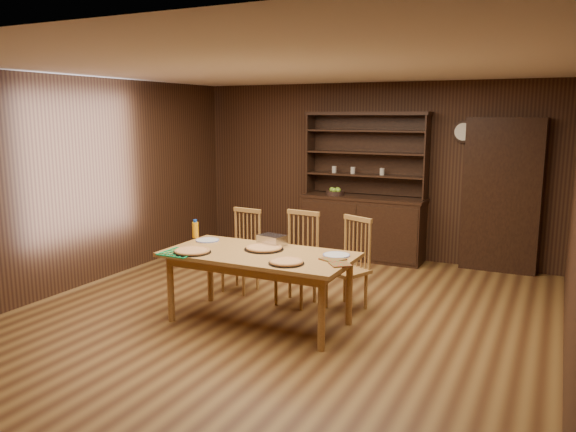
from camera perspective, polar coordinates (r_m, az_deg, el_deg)
The scene contains 20 objects.
floor at distance 6.14m, azimuth -0.82°, elevation -10.10°, with size 6.00×6.00×0.00m, color brown.
room_shell at distance 5.78m, azimuth -0.87°, elevation 4.72°, with size 6.00×6.00×6.00m.
china_hutch at distance 8.44m, azimuth 7.64°, elevation -0.32°, with size 1.84×0.52×2.17m.
doorway at distance 8.13m, azimuth 20.86°, elevation 1.93°, with size 1.00×0.18×2.10m, color black.
wall_clock at distance 8.18m, azimuth 17.41°, elevation 8.17°, with size 0.30×0.05×0.30m.
dining_table at distance 5.75m, azimuth -2.97°, elevation -4.51°, with size 1.93×0.96×0.75m.
chair_left at distance 6.90m, azimuth -4.57°, elevation -3.20°, with size 0.44×0.43×1.00m.
chair_center at distance 6.41m, azimuth 1.11°, elevation -3.95°, with size 0.47×0.45×1.06m.
chair_right at distance 6.29m, azimuth 6.44°, elevation -4.48°, with size 0.54×0.53×1.02m.
pizza_left at distance 5.80m, azimuth -9.70°, elevation -3.54°, with size 0.38×0.38×0.04m.
pizza_right at distance 5.31m, azimuth -0.18°, elevation -4.69°, with size 0.34×0.34×0.04m.
pizza_center at distance 5.85m, azimuth -2.46°, elevation -3.27°, with size 0.41×0.41×0.04m.
cooling_rack at distance 5.81m, azimuth -10.96°, elevation -3.66°, with size 0.33×0.33×0.02m, color #0DB059, non-canonical shape.
plate_left at distance 6.31m, azimuth -8.18°, elevation -2.45°, with size 0.26×0.26×0.02m.
plate_right at distance 5.62m, azimuth 4.94°, elevation -3.97°, with size 0.27×0.27×0.02m.
foil_dish at distance 6.04m, azimuth -1.63°, elevation -2.46°, with size 0.28×0.20×0.11m, color silver.
juice_bottle at distance 6.48m, azimuth -9.40°, elevation -1.35°, with size 0.07×0.07×0.21m.
pot_holder_a at distance 5.29m, azimuth 5.32°, elevation -4.91°, with size 0.18×0.18×0.01m, color #A51213.
pot_holder_b at distance 5.46m, azimuth 4.58°, elevation -4.39°, with size 0.20×0.20×0.01m, color #A51213.
fruit_bowl at distance 8.46m, azimuth 4.81°, elevation 2.44°, with size 0.26×0.26×0.12m.
Camera 1 is at (2.60, -5.13, 2.14)m, focal length 35.00 mm.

